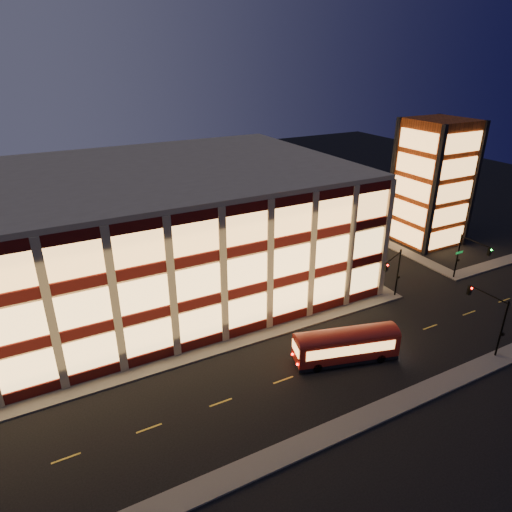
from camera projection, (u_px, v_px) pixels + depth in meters
ground at (214, 356)px, 43.17m from camera, size 200.00×200.00×0.00m
sidewalk_office_south at (181, 359)px, 42.66m from camera, size 54.00×2.00×0.15m
sidewalk_office_east at (313, 249)px, 66.71m from camera, size 2.00×30.00×0.15m
sidewalk_tower_south at (486, 267)px, 61.12m from camera, size 14.00×2.00×0.15m
sidewalk_tower_west at (371, 236)px, 71.44m from camera, size 2.00×30.00×0.15m
sidewalk_near at (286, 453)px, 32.67m from camera, size 100.00×2.00×0.15m
office_building at (131, 233)px, 52.59m from camera, size 50.45×30.45×14.50m
stair_tower at (432, 183)px, 66.29m from camera, size 8.60×8.60×18.00m
traffic_signal_far at (394, 269)px, 51.22m from camera, size 3.79×1.87×6.00m
traffic_signal_right at (469, 252)px, 55.38m from camera, size 1.20×4.37×6.00m
traffic_signal_near at (490, 312)px, 42.69m from camera, size 0.32×4.45×6.00m
trolley_bus at (346, 344)px, 41.94m from camera, size 9.96×4.90×3.27m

